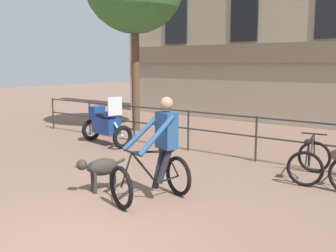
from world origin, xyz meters
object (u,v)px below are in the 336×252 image
object	(u,v)px
cyclist_with_bike	(158,155)
parked_bicycle_near_lamp	(310,161)
dog	(100,168)
parked_motorcycle	(106,124)

from	to	relation	value
cyclist_with_bike	parked_bicycle_near_lamp	xyz separation A→B (m)	(1.59, 2.71, -0.41)
cyclist_with_bike	parked_bicycle_near_lamp	size ratio (longest dim) A/B	1.42
cyclist_with_bike	dog	size ratio (longest dim) A/B	1.91
parked_motorcycle	parked_bicycle_near_lamp	world-z (taller)	parked_motorcycle
dog	parked_motorcycle	bearing A→B (deg)	158.26
dog	cyclist_with_bike	bearing A→B (deg)	37.25
cyclist_with_bike	dog	distance (m)	1.17
parked_motorcycle	parked_bicycle_near_lamp	xyz separation A→B (m)	(5.58, 0.07, -0.20)
cyclist_with_bike	parked_motorcycle	bearing A→B (deg)	163.68
cyclist_with_bike	parked_motorcycle	size ratio (longest dim) A/B	0.97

